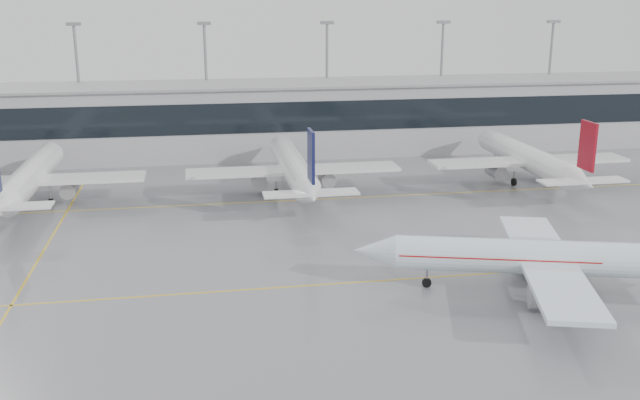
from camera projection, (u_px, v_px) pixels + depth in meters
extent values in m
plane|color=gray|center=(341.00, 283.00, 68.28)|extent=(320.00, 320.00, 0.00)
cube|color=gold|center=(341.00, 283.00, 68.28)|extent=(120.00, 0.25, 0.01)
cube|color=gold|center=(297.00, 200.00, 96.74)|extent=(120.00, 0.25, 0.01)
cube|color=gold|center=(44.00, 249.00, 77.58)|extent=(0.25, 60.00, 0.01)
cube|color=#A1A1A5|center=(272.00, 119.00, 125.48)|extent=(180.00, 15.00, 12.00)
cube|color=black|center=(276.00, 117.00, 117.92)|extent=(180.00, 0.20, 5.00)
cube|color=gray|center=(271.00, 84.00, 123.81)|extent=(182.00, 16.00, 0.40)
cylinder|color=gray|center=(79.00, 91.00, 124.40)|extent=(0.50, 0.50, 22.00)
cube|color=gray|center=(73.00, 24.00, 121.35)|extent=(2.40, 1.00, 0.60)
cylinder|color=gray|center=(207.00, 88.00, 128.02)|extent=(0.50, 0.50, 22.00)
cube|color=gray|center=(204.00, 23.00, 124.97)|extent=(2.40, 1.00, 0.60)
cylinder|color=gray|center=(327.00, 86.00, 131.63)|extent=(0.50, 0.50, 22.00)
cube|color=gray|center=(327.00, 23.00, 128.58)|extent=(2.40, 1.00, 0.60)
cylinder|color=gray|center=(441.00, 83.00, 135.25)|extent=(0.50, 0.50, 22.00)
cube|color=gray|center=(443.00, 22.00, 132.20)|extent=(2.40, 1.00, 0.60)
cylinder|color=gray|center=(549.00, 81.00, 138.87)|extent=(0.50, 0.50, 22.00)
cube|color=gray|center=(554.00, 21.00, 135.82)|extent=(2.40, 1.00, 0.60)
cylinder|color=white|center=(530.00, 257.00, 65.51)|extent=(24.57, 9.91, 3.23)
cone|color=white|center=(374.00, 251.00, 67.00)|extent=(4.74, 4.21, 3.23)
cube|color=white|center=(546.00, 261.00, 65.46)|extent=(12.18, 27.03, 0.45)
cylinder|color=#969698|center=(550.00, 297.00, 61.32)|extent=(4.04, 3.01, 2.10)
cylinder|color=#969698|center=(530.00, 259.00, 70.51)|extent=(4.04, 3.01, 2.10)
cylinder|color=gray|center=(427.00, 276.00, 67.10)|extent=(0.20, 0.20, 1.36)
cylinder|color=black|center=(427.00, 283.00, 67.28)|extent=(0.95, 0.54, 0.90)
cylinder|color=gray|center=(562.00, 291.00, 63.35)|extent=(0.24, 0.24, 1.36)
cylinder|color=black|center=(561.00, 298.00, 63.53)|extent=(1.18, 0.74, 1.10)
cylinder|color=gray|center=(550.00, 270.00, 68.33)|extent=(0.24, 0.24, 1.36)
cylinder|color=black|center=(550.00, 277.00, 68.51)|extent=(1.18, 0.74, 1.10)
cube|color=#B70F0F|center=(497.00, 254.00, 65.77)|extent=(18.20, 8.11, 0.12)
cylinder|color=white|center=(32.00, 175.00, 94.71)|extent=(3.59, 27.36, 3.59)
cone|color=white|center=(53.00, 151.00, 109.58)|extent=(3.59, 4.00, 3.59)
cone|color=white|center=(0.00, 209.00, 79.07)|extent=(3.59, 5.60, 3.59)
cube|color=white|center=(29.00, 180.00, 93.39)|extent=(29.64, 5.00, 0.45)
cylinder|color=#969698|center=(69.00, 189.00, 95.06)|extent=(2.10, 3.60, 2.10)
cylinder|color=gray|center=(49.00, 175.00, 105.53)|extent=(0.20, 0.20, 1.56)
cylinder|color=black|center=(49.00, 180.00, 105.74)|extent=(0.30, 0.90, 0.90)
cylinder|color=gray|center=(9.00, 199.00, 92.58)|extent=(0.24, 0.24, 1.56)
cylinder|color=black|center=(9.00, 204.00, 92.79)|extent=(0.45, 1.10, 1.10)
cylinder|color=gray|center=(50.00, 197.00, 93.43)|extent=(0.24, 0.24, 1.56)
cylinder|color=black|center=(51.00, 202.00, 93.64)|extent=(0.45, 1.10, 1.10)
cylinder|color=white|center=(292.00, 165.00, 100.46)|extent=(3.59, 27.36, 3.59)
cone|color=white|center=(279.00, 144.00, 115.34)|extent=(3.59, 4.00, 3.59)
cone|color=white|center=(311.00, 195.00, 84.83)|extent=(3.59, 5.60, 3.59)
cube|color=white|center=(294.00, 170.00, 99.15)|extent=(29.64, 5.00, 0.45)
cube|color=white|center=(311.00, 193.00, 84.56)|extent=(11.40, 2.80, 0.25)
cube|color=#121642|center=(311.00, 156.00, 83.14)|extent=(0.35, 3.60, 6.12)
cylinder|color=#969698|center=(259.00, 181.00, 99.24)|extent=(2.10, 3.60, 2.10)
cylinder|color=#969698|center=(327.00, 178.00, 100.82)|extent=(2.10, 3.60, 2.10)
cylinder|color=gray|center=(283.00, 166.00, 111.29)|extent=(0.20, 0.20, 1.56)
cylinder|color=black|center=(283.00, 171.00, 111.50)|extent=(0.30, 0.90, 0.90)
cylinder|color=gray|center=(276.00, 187.00, 98.33)|extent=(0.24, 0.24, 1.56)
cylinder|color=black|center=(276.00, 192.00, 98.54)|extent=(0.45, 1.10, 1.10)
cylinder|color=gray|center=(313.00, 185.00, 99.19)|extent=(0.24, 0.24, 1.56)
cylinder|color=black|center=(313.00, 191.00, 99.40)|extent=(0.45, 1.10, 1.10)
cylinder|color=white|center=(525.00, 156.00, 106.22)|extent=(3.59, 27.36, 3.59)
cone|color=white|center=(484.00, 137.00, 121.09)|extent=(3.59, 4.00, 3.59)
cone|color=white|center=(582.00, 183.00, 90.58)|extent=(3.59, 5.60, 3.59)
cube|color=white|center=(529.00, 161.00, 104.90)|extent=(29.64, 5.00, 0.45)
cube|color=white|center=(583.00, 181.00, 90.31)|extent=(11.40, 2.80, 0.25)
cube|color=maroon|center=(588.00, 146.00, 88.89)|extent=(0.35, 3.60, 6.12)
cylinder|color=#969698|center=(496.00, 171.00, 104.99)|extent=(2.10, 3.60, 2.10)
cylinder|color=#969698|center=(557.00, 169.00, 106.57)|extent=(2.10, 3.60, 2.10)
cylinder|color=gray|center=(495.00, 158.00, 117.04)|extent=(0.20, 0.20, 1.56)
cylinder|color=black|center=(494.00, 162.00, 117.25)|extent=(0.30, 0.90, 0.90)
cylinder|color=gray|center=(514.00, 177.00, 104.09)|extent=(0.24, 0.24, 1.56)
cylinder|color=black|center=(514.00, 182.00, 104.30)|extent=(0.45, 1.10, 1.10)
cylinder|color=gray|center=(547.00, 175.00, 104.94)|extent=(0.24, 0.24, 1.56)
cylinder|color=black|center=(547.00, 180.00, 105.15)|extent=(0.45, 1.10, 1.10)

